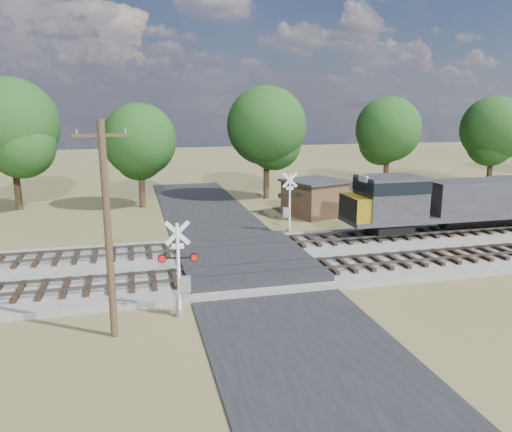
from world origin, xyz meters
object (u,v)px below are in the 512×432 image
object	(u,v)px
utility_pole	(108,226)
equipment_shed	(314,197)
crossing_signal_near	(181,277)
crossing_signal_far	(288,208)

from	to	relation	value
utility_pole	equipment_shed	size ratio (longest dim) A/B	1.51
utility_pole	equipment_shed	distance (m)	23.88
crossing_signal_near	crossing_signal_far	xyz separation A→B (m)	(8.58, 12.39, 0.03)
crossing_signal_far	equipment_shed	world-z (taller)	crossing_signal_far
crossing_signal_near	equipment_shed	bearing A→B (deg)	61.86
utility_pole	equipment_shed	xyz separation A→B (m)	(14.97, 18.38, -2.87)
crossing_signal_far	utility_pole	distance (m)	17.85
crossing_signal_far	equipment_shed	distance (m)	6.05
crossing_signal_near	utility_pole	distance (m)	3.94
crossing_signal_far	equipment_shed	bearing A→B (deg)	-124.68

